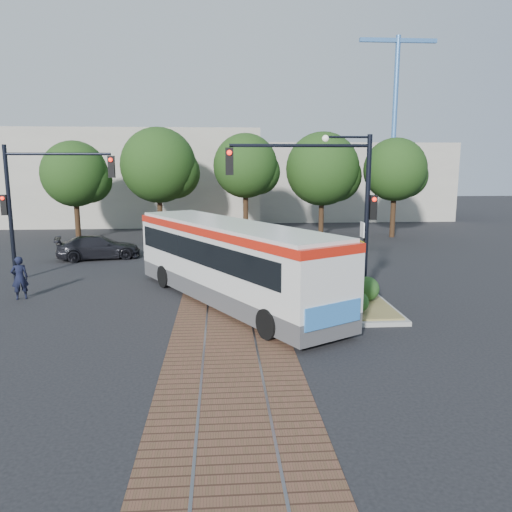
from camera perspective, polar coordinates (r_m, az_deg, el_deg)
The scene contains 11 objects.
ground at distance 19.36m, azimuth -3.24°, elevation -5.05°, with size 120.00×120.00×0.00m, color black.
trackbed at distance 23.23m, azimuth -3.39°, elevation -2.39°, with size 3.60×40.00×0.02m.
tree_row at distance 35.09m, azimuth -1.72°, elevation 9.97°, with size 26.40×5.60×7.67m.
warehouses at distance 47.41m, azimuth -4.45°, elevation 8.83°, with size 40.00×13.00×8.00m.
crane at distance 56.00m, azimuth 15.60°, elevation 15.99°, with size 8.00×0.50×18.00m.
city_bus at distance 18.66m, azimuth -3.04°, elevation -0.29°, with size 7.72×11.04×3.04m.
traffic_island at distance 19.08m, azimuth 11.46°, elevation -4.46°, with size 2.20×5.20×1.13m.
signal_pole_main at distance 18.33m, azimuth 8.92°, elevation 7.16°, with size 5.49×0.46×6.00m.
signal_pole_left at distance 24.10m, azimuth -23.95°, elevation 6.47°, with size 4.99×0.34×6.00m.
officer at distance 21.31m, azimuth -25.40°, elevation -2.28°, with size 0.62×0.40×1.69m, color black.
parked_car at distance 28.83m, azimuth -17.57°, elevation 0.97°, with size 1.82×4.47×1.30m, color black.
Camera 1 is at (-0.22, -18.64, 5.20)m, focal length 35.00 mm.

